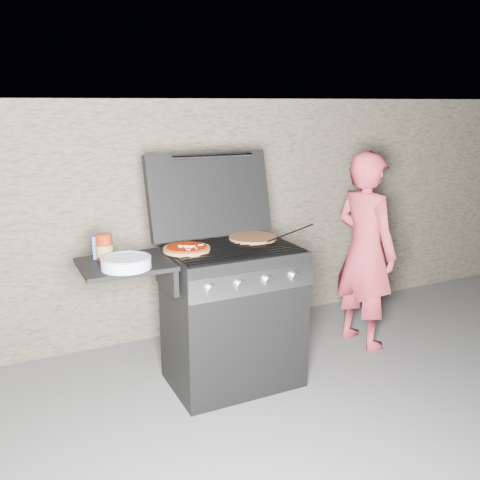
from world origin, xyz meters
name	(u,v)px	position (x,y,z in m)	size (l,w,h in m)	color
ground	(233,380)	(0.00, 0.00, 0.00)	(50.00, 50.00, 0.00)	#606060
stone_wall	(176,217)	(0.00, 1.05, 0.90)	(8.00, 0.35, 1.80)	#7B6F55
gas_grill	(196,323)	(-0.25, 0.00, 0.46)	(1.34, 0.79, 0.91)	black
pizza_topped	(187,248)	(-0.28, 0.04, 0.93)	(0.28, 0.28, 0.03)	#DF9F59
pizza_plain	(253,238)	(0.20, 0.13, 0.92)	(0.31, 0.31, 0.02)	#BB824B
sauce_jar	(104,246)	(-0.76, 0.12, 0.98)	(0.09, 0.09, 0.15)	maroon
blue_carton	(98,247)	(-0.79, 0.14, 0.97)	(0.06, 0.04, 0.13)	#284BAE
plate_stack	(126,263)	(-0.69, -0.11, 0.93)	(0.27, 0.27, 0.06)	white
person	(365,251)	(1.12, 0.11, 0.72)	(0.53, 0.35, 1.45)	#C13743
tongs	(290,234)	(0.41, 0.00, 0.95)	(0.01, 0.01, 0.39)	black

